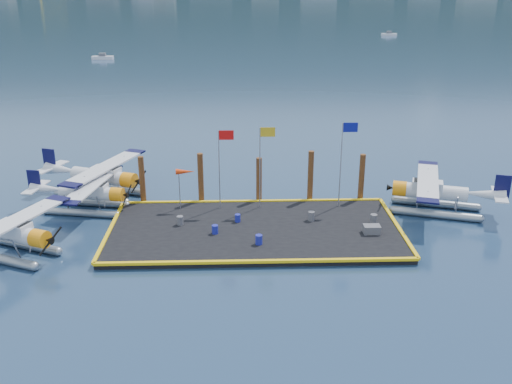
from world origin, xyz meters
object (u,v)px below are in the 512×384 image
at_px(piling_1, 201,180).
at_px(piling_3, 310,178).
at_px(crate, 372,229).
at_px(windsock, 185,173).
at_px(drum_2, 311,216).
at_px(piling_2, 259,181).
at_px(seaplane_c, 102,179).
at_px(drum_1, 259,240).
at_px(drum_4, 374,219).
at_px(seaplane_b, 90,195).
at_px(drum_3, 215,229).
at_px(seaplane_d, 432,194).
at_px(drum_0, 180,220).
at_px(flagpole_blue, 344,152).
at_px(seaplane_a, 11,235).
at_px(flagpole_yellow, 263,155).
at_px(drum_5, 238,218).
at_px(piling_0, 142,181).
at_px(piling_4, 361,179).
at_px(flagpole_red, 222,157).

bearing_deg(piling_1, piling_3, 0.00).
distance_m(crate, windsock, 14.09).
bearing_deg(drum_2, piling_2, 130.25).
distance_m(seaplane_c, piling_3, 16.69).
relative_size(drum_1, drum_4, 0.96).
bearing_deg(seaplane_b, drum_3, 72.10).
xyz_separation_m(seaplane_d, drum_3, (-16.19, -4.22, -0.78)).
xyz_separation_m(drum_0, piling_3, (9.73, 4.69, 1.43)).
bearing_deg(flagpole_blue, seaplane_a, -163.18).
bearing_deg(flagpole_yellow, drum_5, -124.99).
height_order(seaplane_a, seaplane_d, seaplane_d).
bearing_deg(piling_1, seaplane_d, -6.56).
relative_size(crate, piling_0, 0.28).
height_order(drum_0, piling_4, piling_4).
xyz_separation_m(seaplane_d, flagpole_blue, (-6.76, 0.41, 3.21)).
bearing_deg(seaplane_a, piling_1, 149.13).
height_order(piling_0, piling_2, piling_0).
xyz_separation_m(drum_1, piling_1, (-4.19, 7.97, 1.38)).
bearing_deg(drum_2, drum_5, -179.34).
bearing_deg(flagpole_red, drum_0, -133.62).
xyz_separation_m(drum_0, windsock, (0.21, 3.09, 2.51)).
relative_size(seaplane_a, drum_3, 15.10).
relative_size(crate, piling_3, 0.26).
bearing_deg(piling_4, piling_0, 180.00).
distance_m(flagpole_yellow, piling_0, 9.67).
distance_m(seaplane_a, drum_0, 10.98).
bearing_deg(seaplane_c, piling_3, 104.79).
height_order(drum_1, drum_4, drum_4).
height_order(flagpole_yellow, piling_1, flagpole_yellow).
bearing_deg(seaplane_a, drum_2, 125.14).
bearing_deg(piling_2, drum_1, -92.24).
bearing_deg(piling_3, piling_1, 180.00).
height_order(flagpole_blue, piling_2, flagpole_blue).
bearing_deg(drum_0, flagpole_blue, 14.50).
xyz_separation_m(crate, piling_1, (-11.93, 6.53, 1.42)).
bearing_deg(seaplane_d, drum_4, 137.59).
bearing_deg(drum_5, drum_0, -174.49).
bearing_deg(flagpole_blue, flagpole_red, 180.00).
distance_m(seaplane_d, drum_4, 5.84).
distance_m(seaplane_a, piling_2, 18.10).
height_order(drum_4, piling_0, piling_0).
distance_m(drum_3, crate, 10.66).
height_order(seaplane_d, drum_1, seaplane_d).
xyz_separation_m(seaplane_a, seaplane_d, (29.02, 6.32, 0.03)).
height_order(drum_0, piling_0, piling_0).
relative_size(piling_3, piling_4, 1.07).
relative_size(seaplane_c, piling_4, 2.44).
distance_m(seaplane_b, flagpole_red, 10.50).
bearing_deg(drum_3, windsock, 116.39).
relative_size(flagpole_red, piling_0, 1.50).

